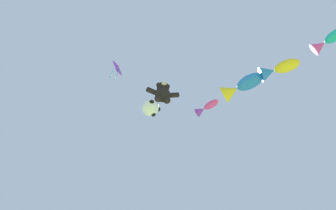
{
  "coord_description": "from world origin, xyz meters",
  "views": [
    {
      "loc": [
        -2.18,
        -0.2,
        0.96
      ],
      "look_at": [
        -0.9,
        6.05,
        11.17
      ],
      "focal_mm": 24.0,
      "sensor_mm": 36.0,
      "label": 1
    }
  ],
  "objects_px": {
    "fish_kite_cobalt": "(240,87)",
    "diamond_kite": "(117,69)",
    "fish_kite_magenta": "(206,108)",
    "fish_kite_goldfin": "(277,69)",
    "teddy_bear_kite": "(163,92)",
    "fish_kite_teal": "(327,41)",
    "soccer_ball_kite": "(151,108)"
  },
  "relations": [
    {
      "from": "fish_kite_magenta",
      "to": "fish_kite_goldfin",
      "type": "height_order",
      "value": "fish_kite_goldfin"
    },
    {
      "from": "soccer_ball_kite",
      "to": "fish_kite_teal",
      "type": "xyz_separation_m",
      "value": [
        8.65,
        -4.93,
        1.83
      ]
    },
    {
      "from": "soccer_ball_kite",
      "to": "teddy_bear_kite",
      "type": "bearing_deg",
      "value": -14.24
    },
    {
      "from": "fish_kite_magenta",
      "to": "fish_kite_goldfin",
      "type": "xyz_separation_m",
      "value": [
        3.3,
        -3.24,
        0.17
      ]
    },
    {
      "from": "fish_kite_cobalt",
      "to": "fish_kite_goldfin",
      "type": "height_order",
      "value": "fish_kite_cobalt"
    },
    {
      "from": "soccer_ball_kite",
      "to": "fish_kite_magenta",
      "type": "bearing_deg",
      "value": 5.71
    },
    {
      "from": "soccer_ball_kite",
      "to": "fish_kite_magenta",
      "type": "distance_m",
      "value": 3.82
    },
    {
      "from": "teddy_bear_kite",
      "to": "soccer_ball_kite",
      "type": "distance_m",
      "value": 1.8
    },
    {
      "from": "teddy_bear_kite",
      "to": "diamond_kite",
      "type": "bearing_deg",
      "value": 177.31
    },
    {
      "from": "fish_kite_magenta",
      "to": "fish_kite_teal",
      "type": "distance_m",
      "value": 7.42
    },
    {
      "from": "fish_kite_cobalt",
      "to": "fish_kite_goldfin",
      "type": "relative_size",
      "value": 1.08
    },
    {
      "from": "soccer_ball_kite",
      "to": "diamond_kite",
      "type": "xyz_separation_m",
      "value": [
        -2.6,
        -0.0,
        4.09
      ]
    },
    {
      "from": "fish_kite_magenta",
      "to": "fish_kite_goldfin",
      "type": "relative_size",
      "value": 0.66
    },
    {
      "from": "fish_kite_cobalt",
      "to": "diamond_kite",
      "type": "bearing_deg",
      "value": 169.56
    },
    {
      "from": "fish_kite_cobalt",
      "to": "teddy_bear_kite",
      "type": "bearing_deg",
      "value": 164.2
    },
    {
      "from": "fish_kite_cobalt",
      "to": "diamond_kite",
      "type": "height_order",
      "value": "diamond_kite"
    },
    {
      "from": "fish_kite_magenta",
      "to": "fish_kite_cobalt",
      "type": "xyz_separation_m",
      "value": [
        1.62,
        -1.76,
        0.14
      ]
    },
    {
      "from": "teddy_bear_kite",
      "to": "soccer_ball_kite",
      "type": "xyz_separation_m",
      "value": [
        -0.6,
        0.15,
        -1.68
      ]
    },
    {
      "from": "diamond_kite",
      "to": "fish_kite_magenta",
      "type": "bearing_deg",
      "value": 3.28
    },
    {
      "from": "fish_kite_cobalt",
      "to": "fish_kite_magenta",
      "type": "bearing_deg",
      "value": 132.64
    },
    {
      "from": "fish_kite_goldfin",
      "to": "diamond_kite",
      "type": "bearing_deg",
      "value": 162.78
    },
    {
      "from": "teddy_bear_kite",
      "to": "fish_kite_teal",
      "type": "bearing_deg",
      "value": -30.72
    },
    {
      "from": "diamond_kite",
      "to": "fish_kite_teal",
      "type": "bearing_deg",
      "value": -23.68
    },
    {
      "from": "fish_kite_goldfin",
      "to": "diamond_kite",
      "type": "relative_size",
      "value": 0.85
    },
    {
      "from": "soccer_ball_kite",
      "to": "fish_kite_teal",
      "type": "bearing_deg",
      "value": -29.71
    },
    {
      "from": "teddy_bear_kite",
      "to": "fish_kite_cobalt",
      "type": "relative_size",
      "value": 0.85
    },
    {
      "from": "soccer_ball_kite",
      "to": "diamond_kite",
      "type": "height_order",
      "value": "diamond_kite"
    },
    {
      "from": "soccer_ball_kite",
      "to": "fish_kite_teal",
      "type": "distance_m",
      "value": 10.12
    },
    {
      "from": "soccer_ball_kite",
      "to": "fish_kite_cobalt",
      "type": "height_order",
      "value": "fish_kite_cobalt"
    },
    {
      "from": "fish_kite_magenta",
      "to": "diamond_kite",
      "type": "bearing_deg",
      "value": -176.72
    },
    {
      "from": "soccer_ball_kite",
      "to": "fish_kite_magenta",
      "type": "xyz_separation_m",
      "value": [
        3.44,
        0.34,
        1.62
      ]
    },
    {
      "from": "fish_kite_goldfin",
      "to": "teddy_bear_kite",
      "type": "bearing_deg",
      "value": 155.92
    }
  ]
}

